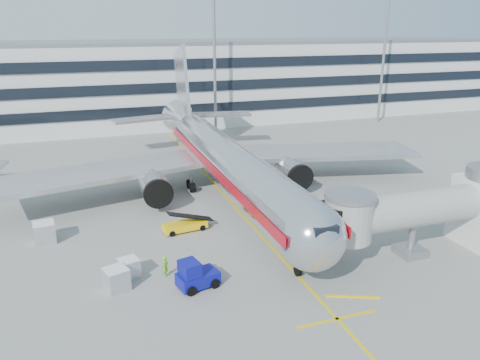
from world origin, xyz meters
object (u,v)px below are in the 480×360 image
object	(u,v)px
cargo_container_right	(44,232)
ramp_worker	(165,266)
belt_loader	(185,225)
cargo_container_front	(116,279)
cargo_container_left	(129,268)
baggage_tug	(195,276)
main_jet	(223,158)

from	to	relation	value
cargo_container_right	ramp_worker	xyz separation A→B (m)	(9.09, -9.56, -0.07)
belt_loader	cargo_container_front	world-z (taller)	belt_loader
cargo_container_left	cargo_container_front	world-z (taller)	cargo_container_front
belt_loader	ramp_worker	world-z (taller)	belt_loader
cargo_container_left	cargo_container_front	size ratio (longest dim) A/B	0.87
belt_loader	cargo_container_front	distance (m)	11.04
cargo_container_right	ramp_worker	world-z (taller)	cargo_container_right
baggage_tug	cargo_container_left	bearing A→B (deg)	144.37
main_jet	cargo_container_left	distance (m)	20.24
cargo_container_left	ramp_worker	bearing A→B (deg)	-18.69
main_jet	belt_loader	size ratio (longest dim) A/B	11.50
belt_loader	ramp_worker	size ratio (longest dim) A/B	2.53
cargo_container_left	ramp_worker	size ratio (longest dim) A/B	1.00
baggage_tug	main_jet	bearing A→B (deg)	67.18
main_jet	cargo_container_right	size ratio (longest dim) A/B	26.03
main_jet	ramp_worker	xyz separation A→B (m)	(-9.72, -16.53, -3.36)
cargo_container_left	baggage_tug	bearing A→B (deg)	-35.63
main_jet	ramp_worker	bearing A→B (deg)	-120.45
cargo_container_front	ramp_worker	size ratio (longest dim) A/B	1.15
cargo_container_left	ramp_worker	xyz separation A→B (m)	(2.67, -0.90, 0.12)
ramp_worker	belt_loader	bearing A→B (deg)	8.19
belt_loader	baggage_tug	distance (m)	10.28
belt_loader	cargo_container_front	bearing A→B (deg)	-129.57
baggage_tug	cargo_container_right	distance (m)	16.09
belt_loader	ramp_worker	distance (m)	8.53
cargo_container_left	cargo_container_front	bearing A→B (deg)	-124.82
baggage_tug	cargo_container_left	distance (m)	5.50
main_jet	baggage_tug	distance (m)	20.69
cargo_container_right	cargo_container_front	xyz separation A→B (m)	(5.35, -10.20, -0.10)
cargo_container_left	ramp_worker	distance (m)	2.82
cargo_container_front	ramp_worker	bearing A→B (deg)	9.75
belt_loader	cargo_container_left	size ratio (longest dim) A/B	2.53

